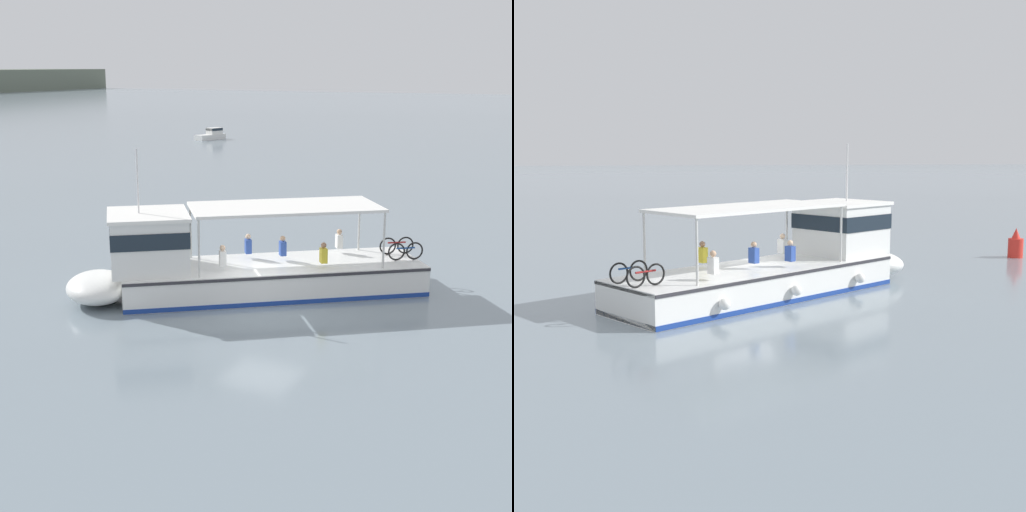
% 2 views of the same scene
% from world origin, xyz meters
% --- Properties ---
extents(ground_plane, '(400.00, 400.00, 0.00)m').
position_xyz_m(ground_plane, '(0.00, 0.00, 0.00)').
color(ground_plane, gray).
extents(ferry_main, '(10.03, 12.07, 5.32)m').
position_xyz_m(ferry_main, '(0.90, 1.74, 1.02)').
color(ferry_main, white).
rests_on(ferry_main, ground).
extents(channel_buoy, '(0.70, 0.70, 1.40)m').
position_xyz_m(channel_buoy, '(-5.92, 13.66, 0.57)').
color(channel_buoy, red).
rests_on(channel_buoy, ground).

